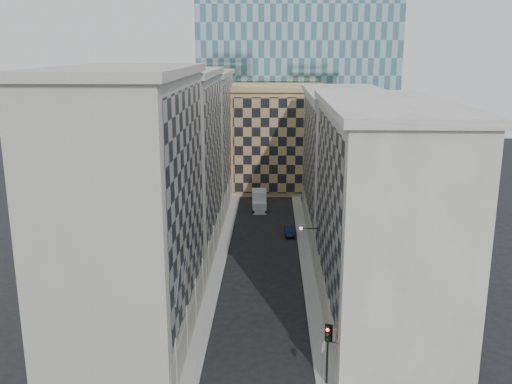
# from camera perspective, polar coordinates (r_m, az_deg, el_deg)

# --- Properties ---
(sidewalk_west) EXTENTS (1.50, 100.00, 0.15)m
(sidewalk_west) POSITION_cam_1_polar(r_m,az_deg,el_deg) (69.85, -3.64, -6.86)
(sidewalk_west) COLOR gray
(sidewalk_west) RESTS_ON ground
(sidewalk_east) EXTENTS (1.50, 100.00, 0.15)m
(sidewalk_east) POSITION_cam_1_polar(r_m,az_deg,el_deg) (69.70, 5.05, -6.93)
(sidewalk_east) COLOR gray
(sidewalk_east) RESTS_ON ground
(bldg_left_a) EXTENTS (10.80, 22.80, 23.70)m
(bldg_left_a) POSITION_cam_1_polar(r_m,az_deg,el_deg) (49.26, -12.41, -1.80)
(bldg_left_a) COLOR #A49F94
(bldg_left_a) RESTS_ON ground
(bldg_left_b) EXTENTS (10.80, 22.80, 22.70)m
(bldg_left_b) POSITION_cam_1_polar(r_m,az_deg,el_deg) (70.32, -8.14, 2.72)
(bldg_left_b) COLOR #9A968F
(bldg_left_b) RESTS_ON ground
(bldg_left_c) EXTENTS (10.80, 22.80, 21.70)m
(bldg_left_c) POSITION_cam_1_polar(r_m,az_deg,el_deg) (91.82, -5.84, 5.14)
(bldg_left_c) COLOR #A49F94
(bldg_left_c) RESTS_ON ground
(bldg_right_a) EXTENTS (10.80, 26.80, 20.70)m
(bldg_right_a) POSITION_cam_1_polar(r_m,az_deg,el_deg) (52.98, 12.31, -2.36)
(bldg_right_a) COLOR #A7A199
(bldg_right_a) RESTS_ON ground
(bldg_right_b) EXTENTS (10.80, 28.80, 19.70)m
(bldg_right_b) POSITION_cam_1_polar(r_m,az_deg,el_deg) (79.04, 8.80, 2.87)
(bldg_right_b) COLOR #A7A199
(bldg_right_b) RESTS_ON ground
(tan_block) EXTENTS (16.80, 14.80, 18.80)m
(tan_block) POSITION_cam_1_polar(r_m,az_deg,el_deg) (104.01, 2.18, 5.48)
(tan_block) COLOR tan
(tan_block) RESTS_ON ground
(church_tower) EXTENTS (7.20, 7.20, 51.50)m
(church_tower) POSITION_cam_1_polar(r_m,az_deg,el_deg) (116.95, 1.19, 15.06)
(church_tower) COLOR #312B26
(church_tower) RESTS_ON ground
(flagpoles_left) EXTENTS (0.10, 6.33, 2.33)m
(flagpoles_left) POSITION_cam_1_polar(r_m,az_deg,el_deg) (44.88, -7.43, -8.34)
(flagpoles_left) COLOR gray
(flagpoles_left) RESTS_ON ground
(bracket_lamp) EXTENTS (1.98, 0.36, 0.36)m
(bracket_lamp) POSITION_cam_1_polar(r_m,az_deg,el_deg) (61.96, 4.68, -3.64)
(bracket_lamp) COLOR black
(bracket_lamp) RESTS_ON ground
(traffic_light) EXTENTS (0.60, 0.60, 4.86)m
(traffic_light) POSITION_cam_1_polar(r_m,az_deg,el_deg) (44.68, 7.19, -14.66)
(traffic_light) COLOR black
(traffic_light) RESTS_ON sidewalk_east
(box_truck) EXTENTS (2.49, 5.58, 3.01)m
(box_truck) POSITION_cam_1_polar(r_m,az_deg,el_deg) (91.12, 0.33, -0.98)
(box_truck) COLOR silver
(box_truck) RESTS_ON ground
(dark_car) EXTENTS (1.41, 3.87, 1.27)m
(dark_car) POSITION_cam_1_polar(r_m,az_deg,el_deg) (79.03, 3.37, -3.90)
(dark_car) COLOR black
(dark_car) RESTS_ON ground
(shop_sign) EXTENTS (1.20, 0.63, 0.73)m
(shop_sign) POSITION_cam_1_polar(r_m,az_deg,el_deg) (43.64, 6.87, -15.08)
(shop_sign) COLOR black
(shop_sign) RESTS_ON ground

